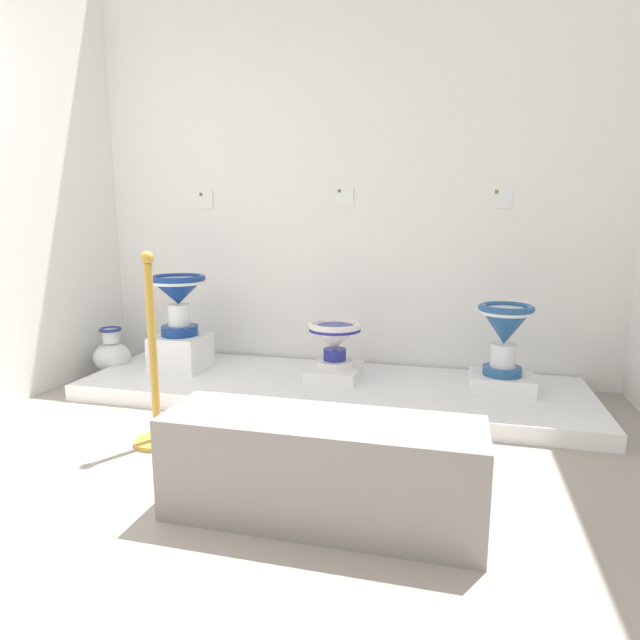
# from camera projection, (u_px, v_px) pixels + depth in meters

# --- Properties ---
(ground_plane) EXTENTS (5.68, 5.32, 0.02)m
(ground_plane) POSITION_uv_depth(u_px,v_px,m) (254.00, 502.00, 2.16)
(ground_plane) COLOR #A3998C
(wall_back) EXTENTS (3.88, 0.06, 3.12)m
(wall_back) POSITION_uv_depth(u_px,v_px,m) (349.00, 154.00, 3.67)
(wall_back) COLOR white
(wall_back) RESTS_ON ground_plane
(display_platform) EXTENTS (3.17, 1.00, 0.10)m
(display_platform) POSITION_uv_depth(u_px,v_px,m) (330.00, 389.00, 3.42)
(display_platform) COLOR white
(display_platform) RESTS_ON ground_plane
(plinth_block_leftmost) EXTENTS (0.34, 0.34, 0.24)m
(plinth_block_leftmost) POSITION_uv_depth(u_px,v_px,m) (181.00, 352.00, 3.67)
(plinth_block_leftmost) COLOR white
(plinth_block_leftmost) RESTS_ON display_platform
(antique_toilet_leftmost) EXTENTS (0.38, 0.38, 0.41)m
(antique_toilet_leftmost) POSITION_uv_depth(u_px,v_px,m) (178.00, 294.00, 3.60)
(antique_toilet_leftmost) COLOR navy
(antique_toilet_leftmost) RESTS_ON plinth_block_leftmost
(plinth_block_rightmost) EXTENTS (0.32, 0.40, 0.08)m
(plinth_block_rightmost) POSITION_uv_depth(u_px,v_px,m) (335.00, 372.00, 3.48)
(plinth_block_rightmost) COLOR white
(plinth_block_rightmost) RESTS_ON display_platform
(antique_toilet_rightmost) EXTENTS (0.35, 0.35, 0.29)m
(antique_toilet_rightmost) POSITION_uv_depth(u_px,v_px,m) (335.00, 337.00, 3.44)
(antique_toilet_rightmost) COLOR white
(antique_toilet_rightmost) RESTS_ON plinth_block_rightmost
(plinth_block_central_ornate) EXTENTS (0.37, 0.29, 0.11)m
(plinth_block_central_ornate) POSITION_uv_depth(u_px,v_px,m) (501.00, 383.00, 3.20)
(plinth_block_central_ornate) COLOR white
(plinth_block_central_ornate) RESTS_ON display_platform
(antique_toilet_central_ornate) EXTENTS (0.32, 0.32, 0.43)m
(antique_toilet_central_ornate) POSITION_uv_depth(u_px,v_px,m) (505.00, 329.00, 3.14)
(antique_toilet_central_ornate) COLOR #24538B
(antique_toilet_central_ornate) RESTS_ON plinth_block_central_ornate
(info_placard_first) EXTENTS (0.11, 0.01, 0.13)m
(info_placard_first) POSITION_uv_depth(u_px,v_px,m) (206.00, 200.00, 3.95)
(info_placard_first) COLOR white
(info_placard_second) EXTENTS (0.12, 0.01, 0.13)m
(info_placard_second) POSITION_uv_depth(u_px,v_px,m) (345.00, 196.00, 3.69)
(info_placard_second) COLOR white
(info_placard_third) EXTENTS (0.12, 0.01, 0.13)m
(info_placard_third) POSITION_uv_depth(u_px,v_px,m) (502.00, 198.00, 3.44)
(info_placard_third) COLOR white
(decorative_vase_companion) EXTENTS (0.26, 0.26, 0.35)m
(decorative_vase_companion) POSITION_uv_depth(u_px,v_px,m) (112.00, 355.00, 3.86)
(decorative_vase_companion) COLOR navy
(decorative_vase_companion) RESTS_ON ground_plane
(stanchion_post_near_left) EXTENTS (0.24, 0.24, 0.97)m
(stanchion_post_near_left) POSITION_uv_depth(u_px,v_px,m) (155.00, 385.00, 2.65)
(stanchion_post_near_left) COLOR gold
(stanchion_post_near_left) RESTS_ON ground_plane
(museum_bench) EXTENTS (1.19, 0.36, 0.40)m
(museum_bench) POSITION_uv_depth(u_px,v_px,m) (321.00, 469.00, 1.99)
(museum_bench) COLOR gray
(museum_bench) RESTS_ON ground_plane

